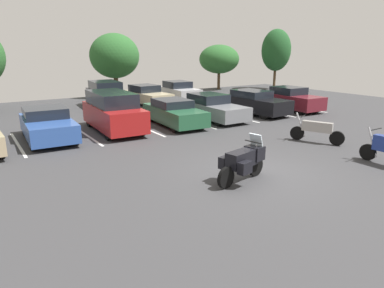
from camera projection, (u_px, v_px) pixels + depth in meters
name	position (u px, v px, depth m)	size (l,w,h in m)	color
ground	(255.00, 174.00, 11.53)	(44.00, 44.00, 0.10)	#38383A
motorcycle_touring	(244.00, 160.00, 10.62)	(2.10, 1.03, 1.40)	black
motorcycle_third	(317.00, 130.00, 15.08)	(1.06, 2.18, 1.25)	black
parking_stripes	(117.00, 131.00, 17.27)	(26.89, 4.63, 0.01)	silver
car_blue	(47.00, 125.00, 15.53)	(2.12, 4.42, 1.42)	#2D519E
car_red	(113.00, 112.00, 17.18)	(2.06, 4.84, 1.92)	maroon
car_green	(174.00, 113.00, 18.59)	(2.07, 4.62, 1.36)	#235638
car_grey	(212.00, 107.00, 20.13)	(1.90, 4.77, 1.44)	slate
car_black	(254.00, 102.00, 21.80)	(2.08, 4.74, 1.46)	black
car_maroon	(290.00, 99.00, 23.22)	(2.01, 4.60, 1.52)	maroon
car_far_charcoal	(106.00, 94.00, 24.40)	(2.31, 4.47, 1.79)	#38383D
car_far_champagne	(147.00, 95.00, 25.70)	(2.17, 4.63, 1.40)	#C1B289
car_far_silver	(179.00, 91.00, 27.55)	(2.11, 4.34, 1.51)	#B7B7BC
tree_left	(219.00, 59.00, 34.84)	(3.99, 3.99, 4.40)	#4C3823
tree_center_right	(276.00, 50.00, 34.70)	(2.89, 2.89, 5.90)	#4C3823
tree_rear	(115.00, 56.00, 29.16)	(4.11, 4.11, 5.26)	#4C3823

